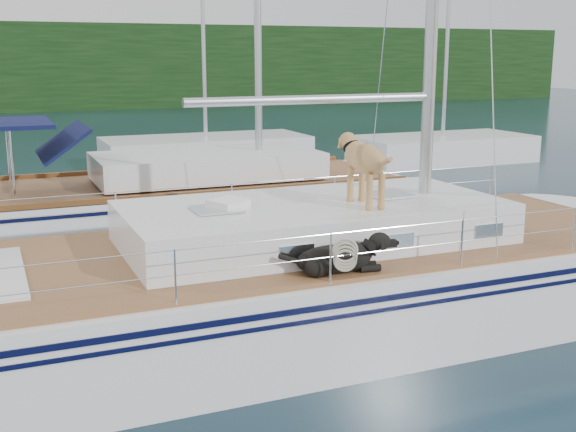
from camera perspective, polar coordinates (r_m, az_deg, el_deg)
name	(u,v)px	position (r m, az deg, el deg)	size (l,w,h in m)	color
ground	(261,334)	(10.16, -2.19, -9.32)	(120.00, 120.00, 0.00)	black
tree_line	(29,67)	(53.93, -19.80, 11.02)	(90.00, 3.00, 6.00)	black
shore_bank	(30,101)	(55.21, -19.69, 8.55)	(92.00, 1.00, 1.20)	#595147
main_sailboat	(267,287)	(9.95, -1.67, -5.63)	(12.00, 3.82, 14.01)	white
neighbor_sailboat	(160,206)	(15.71, -10.12, 0.78)	(11.00, 3.50, 13.30)	white
bg_boat_center	(206,151)	(26.09, -6.49, 5.16)	(7.20, 3.00, 11.65)	white
bg_boat_east	(442,149)	(26.87, 12.08, 5.19)	(6.40, 3.00, 11.65)	white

